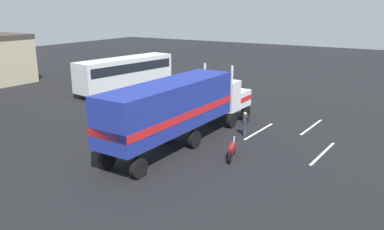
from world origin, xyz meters
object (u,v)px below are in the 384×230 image
semi_truck (181,105)px  person_bystander (245,123)px  motorcycle (232,150)px  parked_bus (125,71)px

semi_truck → person_bystander: 4.89m
semi_truck → motorcycle: semi_truck is taller
person_bystander → semi_truck: bearing=143.1°
person_bystander → parked_bus: parked_bus is taller
parked_bus → semi_truck: bearing=-127.6°
person_bystander → motorcycle: size_ratio=0.80×
semi_truck → parked_bus: bearing=52.4°
parked_bus → motorcycle: bearing=-122.1°
parked_bus → motorcycle: size_ratio=5.49×
semi_truck → motorcycle: 4.37m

